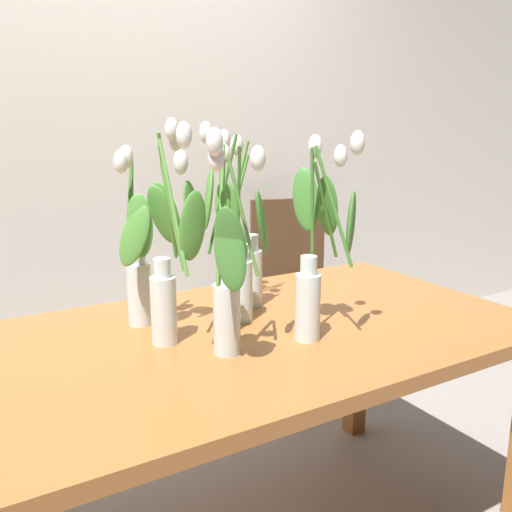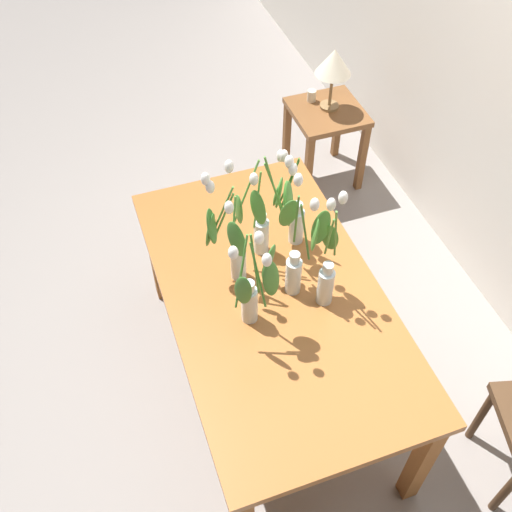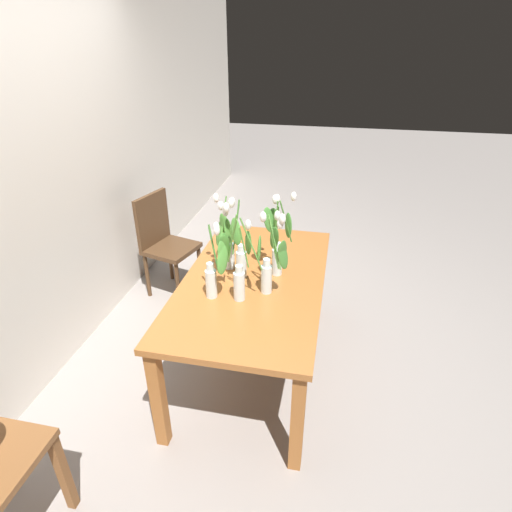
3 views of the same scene
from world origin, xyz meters
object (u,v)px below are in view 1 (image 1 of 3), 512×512
(tulip_vase_0, at_px, (243,250))
(tulip_vase_3, at_px, (234,257))
(tulip_vase_2, at_px, (171,255))
(tulip_vase_5, at_px, (231,278))
(dining_chair, at_px, (294,279))
(tulip_vase_1, at_px, (138,268))
(tulip_vase_4, at_px, (317,259))
(dining_table, at_px, (253,360))

(tulip_vase_0, distance_m, tulip_vase_3, 0.13)
(tulip_vase_2, distance_m, tulip_vase_5, 0.20)
(tulip_vase_0, distance_m, dining_chair, 1.18)
(tulip_vase_0, height_order, tulip_vase_3, tulip_vase_3)
(tulip_vase_1, bearing_deg, tulip_vase_2, -73.22)
(tulip_vase_3, xyz_separation_m, tulip_vase_4, (0.12, -0.23, 0.03))
(tulip_vase_0, xyz_separation_m, dining_chair, (0.76, 0.81, -0.40))
(tulip_vase_0, height_order, dining_chair, tulip_vase_0)
(dining_table, relative_size, tulip_vase_3, 2.80)
(tulip_vase_3, bearing_deg, tulip_vase_0, 49.49)
(tulip_vase_1, height_order, tulip_vase_3, tulip_vase_3)
(tulip_vase_4, xyz_separation_m, tulip_vase_5, (-0.26, -0.01, -0.01))
(tulip_vase_0, relative_size, dining_chair, 0.59)
(tulip_vase_2, bearing_deg, tulip_vase_1, 106.78)
(tulip_vase_4, distance_m, tulip_vase_5, 0.26)
(tulip_vase_0, xyz_separation_m, tulip_vase_5, (-0.22, -0.34, 0.02))
(tulip_vase_1, xyz_separation_m, dining_chair, (1.10, 0.82, -0.39))
(tulip_vase_1, distance_m, dining_chair, 1.43)
(dining_table, bearing_deg, dining_chair, 50.20)
(tulip_vase_2, xyz_separation_m, tulip_vase_3, (0.22, 0.06, -0.05))
(tulip_vase_5, relative_size, dining_chair, 0.60)
(dining_table, height_order, tulip_vase_4, tulip_vase_4)
(tulip_vase_1, bearing_deg, tulip_vase_5, -68.76)
(tulip_vase_2, relative_size, tulip_vase_4, 1.06)
(tulip_vase_4, bearing_deg, dining_chair, 57.73)
(tulip_vase_2, relative_size, tulip_vase_3, 1.02)
(tulip_vase_1, relative_size, dining_chair, 0.55)
(tulip_vase_0, height_order, tulip_vase_5, tulip_vase_5)
(tulip_vase_3, relative_size, dining_chair, 0.61)
(tulip_vase_1, bearing_deg, tulip_vase_4, -38.86)
(dining_table, distance_m, tulip_vase_1, 0.42)
(tulip_vase_0, relative_size, tulip_vase_3, 0.96)
(tulip_vase_0, xyz_separation_m, tulip_vase_3, (-0.08, -0.10, 0.01))
(tulip_vase_5, bearing_deg, tulip_vase_0, 56.73)
(tulip_vase_5, height_order, dining_chair, tulip_vase_5)
(dining_chair, bearing_deg, tulip_vase_4, -122.27)
(tulip_vase_0, bearing_deg, tulip_vase_5, -123.27)
(tulip_vase_4, height_order, dining_chair, tulip_vase_4)
(dining_table, distance_m, tulip_vase_3, 0.30)
(dining_table, xyz_separation_m, dining_chair, (0.84, 1.00, -0.12))
(tulip_vase_0, distance_m, tulip_vase_4, 0.33)
(dining_table, height_order, tulip_vase_5, tulip_vase_5)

